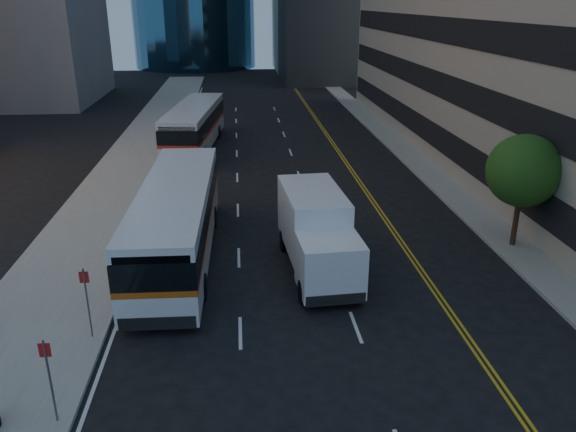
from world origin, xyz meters
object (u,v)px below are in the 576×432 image
object	(u,v)px
bus_front	(177,219)
bus_rear	(195,125)
box_truck	(317,232)
street_tree	(524,171)

from	to	relation	value
bus_front	bus_rear	bearing A→B (deg)	92.75
bus_rear	box_truck	size ratio (longest dim) A/B	1.84
street_tree	bus_rear	size ratio (longest dim) A/B	0.40
street_tree	box_truck	xyz separation A→B (m)	(-9.27, -1.50, -1.93)
bus_front	bus_rear	world-z (taller)	bus_front
bus_front	box_truck	bearing A→B (deg)	-15.86
street_tree	bus_front	world-z (taller)	street_tree
bus_front	bus_rear	distance (m)	19.66
street_tree	box_truck	size ratio (longest dim) A/B	0.74
street_tree	box_truck	world-z (taller)	street_tree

